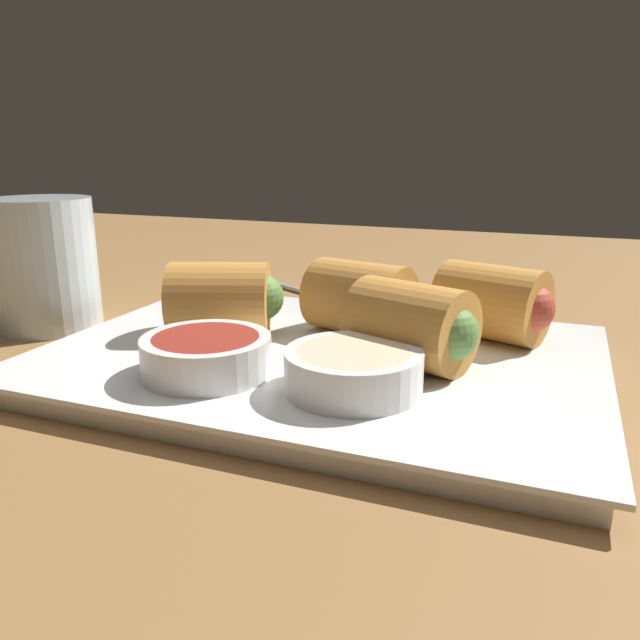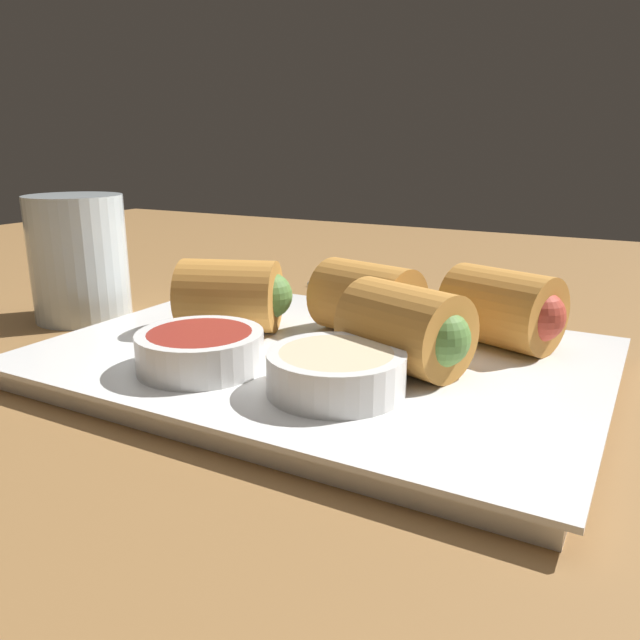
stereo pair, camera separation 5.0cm
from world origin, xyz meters
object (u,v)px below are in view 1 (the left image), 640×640
spoon (391,312)px  drinking_glass (46,264)px  serving_plate (320,361)px  dipping_bowl_far (206,354)px  dipping_bowl_near (353,369)px

spoon → drinking_glass: 27.67cm
spoon → drinking_glass: bearing=26.4°
serving_plate → drinking_glass: (23.56, -1.80, 4.32)cm
serving_plate → spoon: serving_plate is taller
serving_plate → drinking_glass: 24.02cm
dipping_bowl_far → spoon: bearing=-104.7°
dipping_bowl_near → dipping_bowl_far: bearing=4.6°
dipping_bowl_near → drinking_glass: bearing=-15.0°
spoon → drinking_glass: (24.45, 12.13, 4.52)cm
dipping_bowl_near → spoon: 19.88cm
drinking_glass → dipping_bowl_far: bearing=157.2°
dipping_bowl_near → spoon: bearing=-80.8°
dipping_bowl_near → spoon: size_ratio=0.40×
serving_plate → drinking_glass: size_ratio=3.36×
dipping_bowl_far → spoon: 20.99cm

